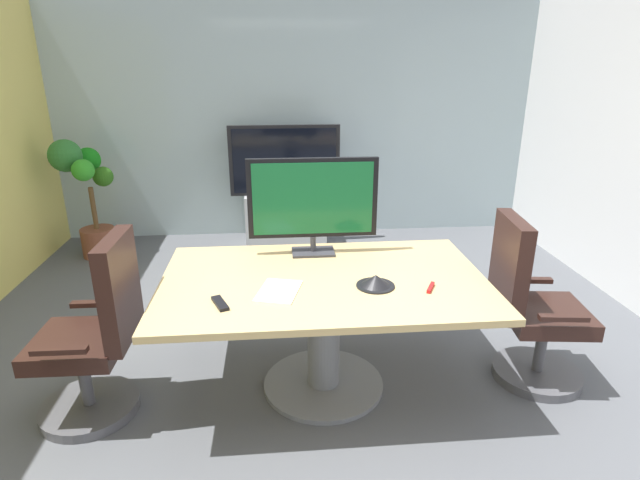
# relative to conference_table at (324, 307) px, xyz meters

# --- Properties ---
(ground_plane) EXTENTS (7.64, 7.64, 0.00)m
(ground_plane) POSITION_rel_conference_table_xyz_m (-0.01, -0.20, -0.56)
(ground_plane) COLOR #515459
(wall_back_glass_partition) EXTENTS (5.42, 0.10, 2.60)m
(wall_back_glass_partition) POSITION_rel_conference_table_xyz_m (-0.01, 3.12, 0.74)
(wall_back_glass_partition) COLOR #9EB2B7
(wall_back_glass_partition) RESTS_ON ground
(conference_table) EXTENTS (1.91, 1.19, 0.75)m
(conference_table) POSITION_rel_conference_table_xyz_m (0.00, 0.00, 0.00)
(conference_table) COLOR tan
(conference_table) RESTS_ON ground
(office_chair_left) EXTENTS (0.60, 0.57, 1.09)m
(office_chair_left) POSITION_rel_conference_table_xyz_m (-1.31, -0.13, -0.11)
(office_chair_left) COLOR #4C4C51
(office_chair_left) RESTS_ON ground
(office_chair_right) EXTENTS (0.62, 0.60, 1.09)m
(office_chair_right) POSITION_rel_conference_table_xyz_m (1.31, -0.02, -0.11)
(office_chair_right) COLOR #4C4C51
(office_chair_right) RESTS_ON ground
(tv_monitor) EXTENTS (0.84, 0.18, 0.64)m
(tv_monitor) POSITION_rel_conference_table_xyz_m (-0.03, 0.42, 0.55)
(tv_monitor) COLOR #333338
(tv_monitor) RESTS_ON conference_table
(wall_display_unit) EXTENTS (1.20, 0.36, 1.31)m
(wall_display_unit) POSITION_rel_conference_table_xyz_m (-0.17, 2.77, -0.12)
(wall_display_unit) COLOR #B7BABC
(wall_display_unit) RESTS_ON ground
(potted_plant) EXTENTS (0.58, 0.60, 1.23)m
(potted_plant) POSITION_rel_conference_table_xyz_m (-2.21, 2.49, 0.15)
(potted_plant) COLOR brown
(potted_plant) RESTS_ON ground
(conference_phone) EXTENTS (0.22, 0.22, 0.07)m
(conference_phone) POSITION_rel_conference_table_xyz_m (0.28, -0.14, 0.22)
(conference_phone) COLOR black
(conference_phone) RESTS_ON conference_table
(remote_control) EXTENTS (0.11, 0.18, 0.02)m
(remote_control) POSITION_rel_conference_table_xyz_m (-0.58, -0.29, 0.20)
(remote_control) COLOR black
(remote_control) RESTS_ON conference_table
(whiteboard_marker) EXTENTS (0.08, 0.12, 0.02)m
(whiteboard_marker) POSITION_rel_conference_table_xyz_m (0.59, -0.20, 0.20)
(whiteboard_marker) COLOR red
(whiteboard_marker) RESTS_ON conference_table
(paper_notepad) EXTENTS (0.28, 0.34, 0.01)m
(paper_notepad) POSITION_rel_conference_table_xyz_m (-0.27, -0.16, 0.19)
(paper_notepad) COLOR white
(paper_notepad) RESTS_ON conference_table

